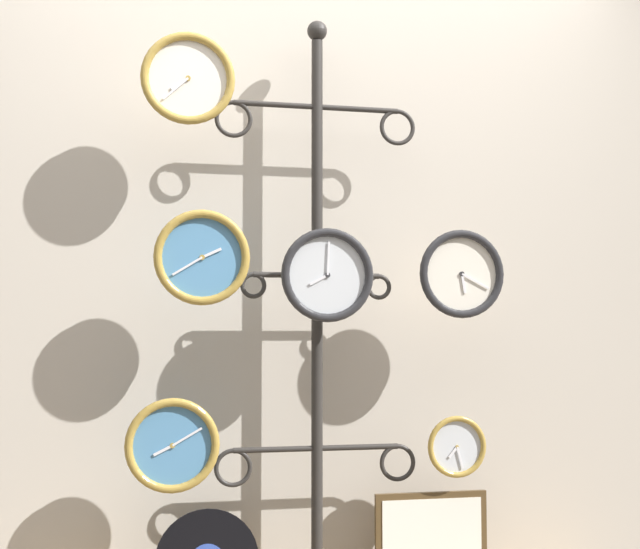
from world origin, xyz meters
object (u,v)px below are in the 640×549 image
Objects in this scene: clock_middle_left at (202,257)px; clock_middle_center at (327,275)px; clock_bottom_left at (172,445)px; clock_middle_right at (461,274)px; clock_bottom_right at (456,447)px; clock_top_left at (188,79)px; picture_frame at (432,545)px; display_stand at (317,417)px.

clock_middle_center is (0.43, -0.00, -0.05)m from clock_middle_left.
clock_middle_center reaches higher than clock_bottom_left.
clock_middle_right is 0.61m from clock_bottom_right.
clock_top_left is at bearing -178.71° from clock_bottom_right.
clock_bottom_left is 0.99m from picture_frame.
clock_top_left is 1.22m from clock_bottom_left.
clock_middle_center is at bearing -83.73° from display_stand.
clock_middle_right is at bearing -0.04° from clock_bottom_left.
clock_middle_center is at bearing -0.86° from clock_top_left.
display_stand is 6.84× the size of clock_bottom_left.
display_stand is 1.25m from clock_top_left.
clock_top_left is 1.03× the size of clock_bottom_left.
clock_bottom_left is (-1.01, 0.00, -0.58)m from clock_middle_right.
clock_middle_center is at bearing -170.00° from picture_frame.
clock_middle_right is (0.50, -0.10, 0.51)m from display_stand.
picture_frame is at bearing 4.62° from clock_middle_left.
clock_middle_center is (0.48, -0.01, -0.66)m from clock_top_left.
clock_middle_left reaches higher than picture_frame.
clock_middle_center is at bearing -1.01° from clock_bottom_left.
clock_bottom_right is at bearing 1.13° from clock_bottom_left.
clock_middle_right is 1.16m from clock_bottom_left.
clock_bottom_right is 0.53× the size of picture_frame.
clock_top_left is 0.78× the size of picture_frame.
clock_top_left is 1.58m from clock_bottom_right.
clock_top_left is 1.17m from clock_middle_right.
display_stand reaches higher than clock_middle_left.
display_stand is 5.17× the size of picture_frame.
display_stand is 0.51m from clock_middle_center.
clock_middle_right reaches higher than clock_middle_center.
clock_middle_left is 1.29m from picture_frame.
clock_top_left is at bearing 175.30° from clock_middle_left.
display_stand is 0.52m from clock_bottom_left.
clock_middle_center is 0.79× the size of picture_frame.
clock_middle_left is at bearing -175.38° from picture_frame.
display_stand is 0.61m from picture_frame.
clock_middle_center is 1.02m from picture_frame.
clock_middle_left reaches higher than clock_middle_center.
display_stand is 6.53× the size of clock_middle_center.
clock_middle_right is at bearing 0.07° from clock_top_left.
clock_bottom_left reaches higher than clock_bottom_right.
display_stand is 0.72m from clock_middle_right.
clock_middle_right is 0.96m from picture_frame.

